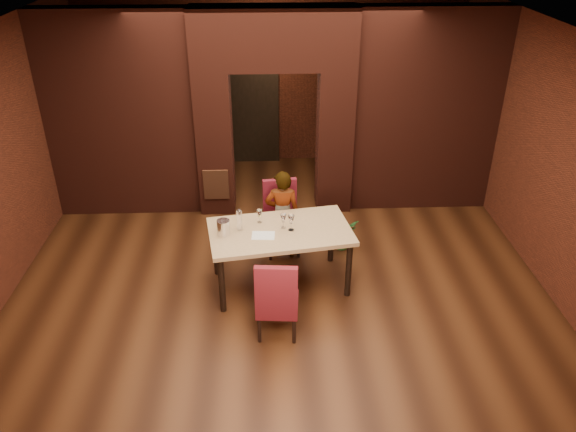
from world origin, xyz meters
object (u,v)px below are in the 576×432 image
at_px(chair_near, 277,295).
at_px(wine_glass_a, 260,216).
at_px(wine_glass_c, 291,223).
at_px(wine_glass_b, 283,221).
at_px(water_bottle, 239,220).
at_px(person_seated, 282,215).
at_px(chair_far, 282,219).
at_px(potted_plant, 342,234).
at_px(dining_table, 280,257).
at_px(wine_bucket, 224,227).

distance_m(chair_near, wine_glass_a, 1.23).
bearing_deg(wine_glass_c, wine_glass_b, 149.14).
bearing_deg(water_bottle, person_seated, 50.52).
relative_size(person_seated, wine_glass_b, 6.75).
xyz_separation_m(chair_near, water_bottle, (-0.45, 0.97, 0.46)).
height_order(chair_far, potted_plant, chair_far).
xyz_separation_m(person_seated, potted_plant, (0.88, 0.18, -0.44)).
distance_m(wine_glass_c, water_bottle, 0.65).
distance_m(wine_glass_a, potted_plant, 1.55).
xyz_separation_m(dining_table, potted_plant, (0.94, 0.89, -0.19)).
height_order(person_seated, potted_plant, person_seated).
xyz_separation_m(dining_table, chair_near, (-0.06, -0.95, 0.10)).
height_order(person_seated, water_bottle, person_seated).
distance_m(person_seated, water_bottle, 0.94).
xyz_separation_m(person_seated, wine_glass_c, (0.09, -0.72, 0.28)).
height_order(chair_far, person_seated, person_seated).
xyz_separation_m(dining_table, person_seated, (0.05, 0.70, 0.25)).
height_order(wine_glass_a, water_bottle, water_bottle).
bearing_deg(dining_table, wine_bucket, 177.52).
bearing_deg(water_bottle, wine_glass_c, -3.24).
distance_m(wine_glass_a, wine_glass_c, 0.45).
bearing_deg(wine_glass_b, water_bottle, -177.81).
xyz_separation_m(wine_glass_b, wine_bucket, (-0.75, -0.13, 0.00)).
distance_m(chair_near, wine_bucket, 1.16).
distance_m(chair_far, person_seated, 0.17).
height_order(wine_glass_b, wine_glass_c, wine_glass_c).
relative_size(chair_far, water_bottle, 3.63).
bearing_deg(chair_near, wine_glass_a, -75.51).
distance_m(wine_bucket, potted_plant, 2.03).
relative_size(chair_near, wine_bucket, 5.28).
bearing_deg(wine_glass_c, dining_table, 174.38).
relative_size(dining_table, potted_plant, 3.90).
bearing_deg(wine_glass_b, chair_far, 89.36).
bearing_deg(dining_table, chair_near, -102.79).
distance_m(chair_near, potted_plant, 2.11).
relative_size(dining_table, wine_bucket, 9.02).
bearing_deg(chair_far, wine_bucket, -137.82).
height_order(wine_glass_a, wine_glass_b, wine_glass_b).
bearing_deg(wine_glass_a, person_seated, 58.51).
bearing_deg(wine_glass_c, wine_glass_a, 151.97).
height_order(wine_glass_b, wine_bucket, wine_bucket).
relative_size(wine_glass_b, wine_bucket, 0.99).
xyz_separation_m(wine_glass_c, potted_plant, (0.80, 0.90, -0.72)).
height_order(chair_near, potted_plant, chair_near).
distance_m(wine_glass_b, wine_bucket, 0.76).
relative_size(wine_glass_a, water_bottle, 0.62).
height_order(dining_table, wine_glass_a, wine_glass_a).
xyz_separation_m(person_seated, wine_glass_a, (-0.31, -0.51, 0.27)).
height_order(water_bottle, potted_plant, water_bottle).
relative_size(water_bottle, potted_plant, 0.64).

